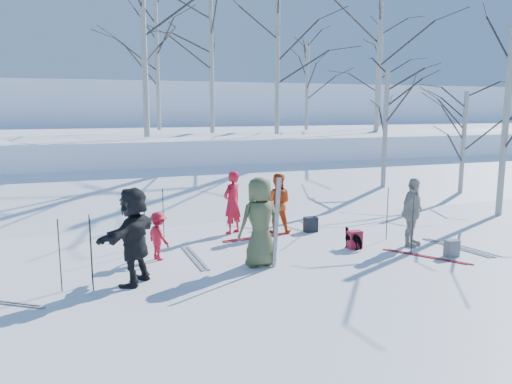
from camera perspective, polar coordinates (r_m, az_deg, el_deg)
name	(u,v)px	position (r m, az deg, el deg)	size (l,w,h in m)	color
ground	(280,263)	(10.81, 2.72, -8.06)	(120.00, 120.00, 0.00)	white
snow_ramp	(202,200)	(17.26, -6.19, -0.91)	(70.00, 9.50, 1.40)	white
snow_plateau	(157,152)	(26.90, -11.29, 4.53)	(70.00, 18.00, 2.20)	white
far_hill	(121,122)	(47.69, -15.16, 7.70)	(90.00, 30.00, 6.00)	white
skier_olive_center	(260,222)	(10.37, 0.44, -3.43)	(0.92, 0.60, 1.88)	#485332
skier_red_north	(232,202)	(13.10, -2.72, -1.20)	(0.60, 0.40, 1.65)	red
skier_redor_behind	(277,203)	(13.20, 2.44, -1.27)	(0.77, 0.60, 1.58)	#C8400F
skier_red_seated	(159,236)	(11.07, -11.08, -4.96)	(0.68, 0.39, 1.06)	red
skier_cream_east	(412,212)	(12.44, 17.41, -2.22)	(0.97, 0.40, 1.65)	beige
skier_grey_west	(134,236)	(9.59, -13.79, -4.89)	(1.71, 0.54, 1.84)	black
dog	(354,239)	(12.00, 11.08, -5.24)	(0.26, 0.57, 0.48)	black
upright_ski_left	(276,223)	(10.21, 2.29, -3.59)	(0.07, 0.02, 1.90)	silver
upright_ski_right	(277,223)	(10.25, 2.41, -3.53)	(0.07, 0.02, 1.90)	silver
ski_pair_a	(426,257)	(11.81, 18.87, -7.00)	(1.20, 1.71, 0.02)	maroon
ski_pair_b	(195,258)	(11.18, -7.03, -7.47)	(0.24, 1.90, 0.02)	silver
ski_pair_c	(457,248)	(12.81, 21.99, -5.90)	(0.55, 1.90, 0.02)	silver
ski_pair_d	(257,237)	(12.80, 0.10, -5.20)	(1.91, 0.47, 0.02)	maroon
ski_pole_a	(92,255)	(9.47, -18.28, -6.88)	(0.02, 0.02, 1.34)	black
ski_pole_b	(267,208)	(13.11, 1.32, -1.89)	(0.02, 0.02, 1.34)	black
ski_pole_c	(276,208)	(13.22, 2.35, -1.79)	(0.02, 0.02, 1.34)	black
ski_pole_d	(387,214)	(12.90, 14.77, -2.39)	(0.02, 0.02, 1.34)	black
ski_pole_e	(145,224)	(11.65, -12.60, -3.58)	(0.02, 0.02, 1.34)	black
ski_pole_f	(412,225)	(11.77, 17.44, -3.65)	(0.02, 0.02, 1.34)	black
ski_pole_g	(60,256)	(9.64, -21.52, -6.77)	(0.02, 0.02, 1.34)	black
ski_pole_h	(163,215)	(12.46, -10.55, -2.66)	(0.02, 0.02, 1.34)	black
ski_pole_i	(410,219)	(12.42, 17.17, -2.96)	(0.02, 0.02, 1.34)	black
ski_pole_j	(91,250)	(9.83, -18.36, -6.28)	(0.02, 0.02, 1.34)	black
backpack_red	(355,239)	(12.05, 11.21, -5.35)	(0.32, 0.22, 0.42)	#A91A31
backpack_grey	(452,248)	(11.99, 21.46, -6.01)	(0.30, 0.20, 0.38)	slate
backpack_dark	(311,224)	(13.45, 6.27, -3.70)	(0.34, 0.24, 0.40)	black
birch_plateau_a	(307,86)	(25.58, 5.85, 11.93)	(3.62, 3.62, 4.31)	silver
birch_plateau_b	(277,61)	(21.24, 2.45, 14.69)	(4.76, 4.76, 5.95)	silver
birch_plateau_d	(380,38)	(25.02, 13.95, 16.68)	(6.61, 6.61, 8.58)	silver
birch_plateau_e	(157,67)	(25.58, -11.21, 13.82)	(4.87, 4.87, 6.10)	silver
birch_plateau_f	(143,30)	(19.56, -12.74, 17.63)	(6.05, 6.05, 7.79)	silver
birch_plateau_g	(211,65)	(22.19, -5.11, 14.23)	(4.65, 4.65, 5.79)	silver
birch_plateau_h	(380,79)	(29.95, 14.00, 12.46)	(4.42, 4.42, 5.46)	silver
birch_edge_b	(506,121)	(16.91, 26.65, 7.23)	(4.63, 4.63, 5.76)	silver
birch_edge_c	(463,146)	(19.48, 22.59, 4.89)	(3.30, 3.30, 3.86)	silver
birch_edge_e	(385,135)	(18.40, 14.53, 6.35)	(3.87, 3.87, 4.68)	silver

